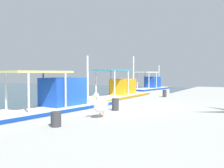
{
  "coord_description": "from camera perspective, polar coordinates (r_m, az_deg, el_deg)",
  "views": [
    {
      "loc": [
        -9.75,
        -4.96,
        2.22
      ],
      "look_at": [
        3.45,
        2.32,
        1.57
      ],
      "focal_mm": 40.67,
      "sensor_mm": 36.0,
      "label": 1
    }
  ],
  "objects": [
    {
      "name": "mooring_bollard_third",
      "position": [
        9.65,
        0.76,
        -4.6
      ],
      "size": [
        0.27,
        0.27,
        0.47
      ],
      "primitive_type": "cylinder",
      "color": "#333338",
      "rests_on": "quay_pier"
    },
    {
      "name": "fishing_boat_third",
      "position": [
        15.64,
        1.32,
        -3.29
      ],
      "size": [
        6.4,
        1.85,
        3.39
      ],
      "color": "white",
      "rests_on": "ground"
    },
    {
      "name": "mooring_bollard_fourth",
      "position": [
        15.39,
        11.74,
        -2.07
      ],
      "size": [
        0.23,
        0.23,
        0.43
      ],
      "primitive_type": "cylinder",
      "color": "#333338",
      "rests_on": "quay_pier"
    },
    {
      "name": "mooring_bollard_second",
      "position": [
        6.93,
        -12.49,
        -7.72
      ],
      "size": [
        0.28,
        0.28,
        0.4
      ],
      "primitive_type": "cylinder",
      "color": "#333338",
      "rests_on": "quay_pier"
    },
    {
      "name": "fishing_boat_second",
      "position": [
        10.64,
        -13.53,
        -5.98
      ],
      "size": [
        6.65,
        2.54,
        3.05
      ],
      "color": "white",
      "rests_on": "ground"
    },
    {
      "name": "fishing_boat_fourth",
      "position": [
        22.83,
        8.47,
        -1.47
      ],
      "size": [
        5.28,
        2.31,
        2.95
      ],
      "color": "silver",
      "rests_on": "ground"
    },
    {
      "name": "pelican",
      "position": [
        8.09,
        -2.51,
        -4.78
      ],
      "size": [
        0.95,
        0.38,
        0.82
      ],
      "color": "tan",
      "rests_on": "quay_pier"
    }
  ]
}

